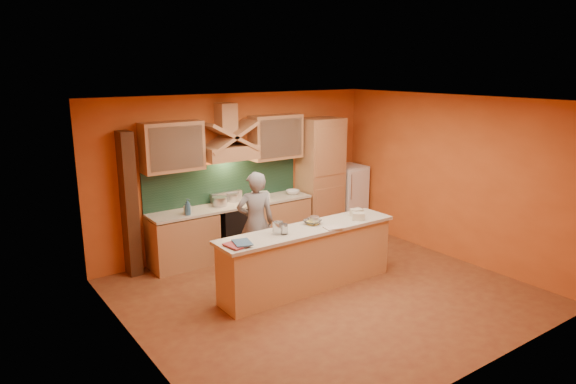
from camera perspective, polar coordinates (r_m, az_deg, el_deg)
floor at (r=7.73m, az=4.16°, el=-11.10°), size 5.50×5.00×0.01m
ceiling at (r=7.03m, az=4.56°, el=10.08°), size 5.50×5.00×0.01m
wall_back at (r=9.27m, az=-5.54°, el=2.21°), size 5.50×0.02×2.80m
wall_front at (r=5.65m, az=20.79°, el=-6.26°), size 5.50×0.02×2.80m
wall_left at (r=5.96m, az=-16.58°, el=-4.89°), size 0.02×5.00×2.80m
wall_right at (r=9.21m, az=17.66°, el=1.55°), size 0.02×5.00×2.80m
base_cabinet_left at (r=8.72m, az=-11.57°, el=-5.36°), size 1.10×0.60×0.86m
base_cabinet_right at (r=9.59m, az=-1.14°, el=-3.30°), size 1.10×0.60×0.86m
counter_top at (r=8.98m, az=-6.17°, el=-1.45°), size 3.00×0.62×0.04m
stove at (r=9.11m, az=-6.10°, el=-4.18°), size 0.60×0.58×0.90m
backsplash at (r=9.14m, az=-7.10°, el=1.05°), size 3.00×0.03×0.70m
range_hood at (r=8.83m, az=-6.49°, el=4.39°), size 0.92×0.50×0.24m
hood_chimney at (r=8.84m, az=-6.90°, el=8.18°), size 0.30×0.30×0.50m
upper_cabinet_left at (r=8.44m, az=-12.73°, el=4.94°), size 1.00×0.35×0.80m
upper_cabinet_right at (r=9.38m, az=-1.36°, el=6.14°), size 1.00×0.35×0.80m
pantry_column at (r=9.99m, az=3.60°, el=1.63°), size 0.80×0.60×2.30m
fridge at (r=10.58m, az=6.72°, el=-0.53°), size 0.58×0.60×1.30m
trim_column_left at (r=8.39m, az=-17.21°, el=-1.34°), size 0.20×0.30×2.30m
island_body at (r=7.72m, az=2.21°, el=-7.57°), size 2.80×0.55×0.88m
island_top at (r=7.56m, az=2.24°, el=-4.18°), size 2.90×0.62×0.05m
person at (r=8.19m, az=-3.61°, el=-3.43°), size 0.71×0.59×1.66m
pot_large at (r=8.88m, az=-7.59°, el=-1.18°), size 0.28×0.28×0.15m
pot_small at (r=9.13m, az=-6.13°, el=-0.73°), size 0.23×0.23×0.14m
soap_bottle_a at (r=8.45m, az=-11.11°, el=-1.74°), size 0.11×0.11×0.21m
soap_bottle_b at (r=8.39m, az=-11.10°, el=-1.63°), size 0.15×0.15×0.27m
bowl_back at (r=9.59m, az=0.54°, el=-0.02°), size 0.31×0.31×0.08m
dish_rack at (r=9.33m, az=-3.06°, el=-0.36°), size 0.36×0.32×0.11m
book_lower at (r=6.75m, az=-6.61°, el=-6.14°), size 0.27×0.34×0.03m
book_upper at (r=6.82m, az=-6.01°, el=-5.75°), size 0.29×0.35×0.02m
jar_large at (r=7.25m, az=-1.12°, el=-4.01°), size 0.20×0.20×0.18m
jar_small at (r=7.24m, az=-0.45°, el=-4.15°), size 0.12×0.12×0.15m
kitchen_scale at (r=7.74m, az=2.94°, el=-3.19°), size 0.11×0.11×0.09m
mixing_bowl at (r=7.72m, az=2.72°, el=-3.34°), size 0.33×0.33×0.06m
cloth at (r=7.55m, az=5.02°, el=-3.96°), size 0.28×0.23×0.02m
grocery_bag_a at (r=8.18m, az=7.63°, el=-2.27°), size 0.19×0.16×0.11m
grocery_bag_b at (r=7.99m, az=7.84°, el=-2.69°), size 0.23×0.22×0.11m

